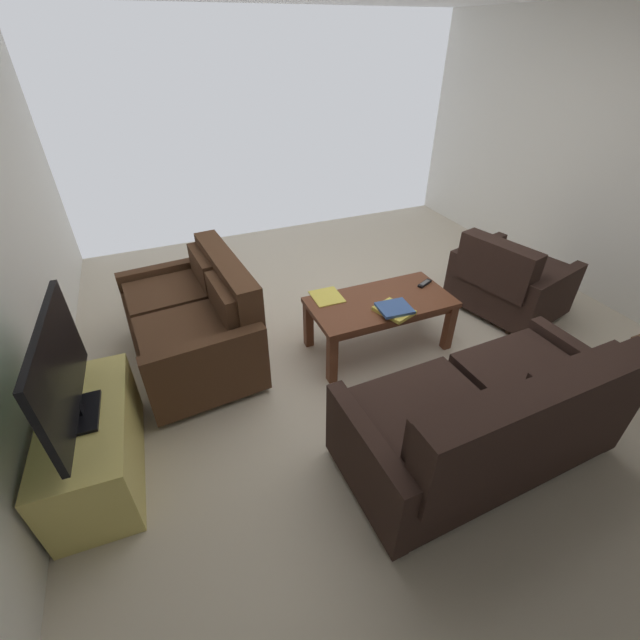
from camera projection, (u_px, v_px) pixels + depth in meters
The scene contains 11 objects.
ground_plane at pixel (372, 342), 3.72m from camera, with size 5.03×5.58×0.01m, color beige.
wall_left at pixel (626, 167), 3.80m from camera, with size 0.12×5.58×2.52m, color silver.
sofa_main at pixel (489, 420), 2.48m from camera, with size 1.73×0.88×0.89m.
loveseat_near at pixel (196, 321), 3.34m from camera, with size 0.98×1.41×0.86m.
coffee_table at pixel (380, 308), 3.44m from camera, with size 1.17×0.59×0.47m.
tv_stand at pixel (94, 444), 2.49m from camera, with size 0.50×1.03×0.50m.
flat_tv at pixel (60, 373), 2.17m from camera, with size 0.21×0.96×0.62m.
armchair_side at pixel (508, 280), 3.94m from camera, with size 0.98×1.07×0.79m.
book_stack at pixel (394, 310), 3.24m from camera, with size 0.30×0.33×0.05m.
tv_remote at pixel (425, 283), 3.60m from camera, with size 0.16×0.11×0.02m.
loose_magazine at pixel (327, 297), 3.44m from camera, with size 0.24×0.26×0.01m, color #E0CC4C.
Camera 1 is at (1.56, 2.54, 2.27)m, focal length 23.45 mm.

